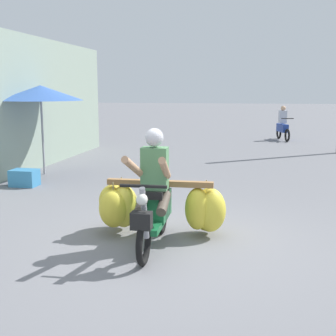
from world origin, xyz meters
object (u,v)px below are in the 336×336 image
object	(u,v)px
motorbike_main_loaded	(154,204)
produce_crate	(24,178)
market_umbrella_near_shop	(41,93)
motorbike_distant_ahead_left	(283,126)

from	to	relation	value
motorbike_main_loaded	produce_crate	bearing A→B (deg)	141.70
market_umbrella_near_shop	produce_crate	xyz separation A→B (m)	(0.20, -1.35, -1.80)
market_umbrella_near_shop	motorbike_distant_ahead_left	bearing A→B (deg)	54.92
motorbike_main_loaded	market_umbrella_near_shop	bearing A→B (deg)	132.02
market_umbrella_near_shop	motorbike_main_loaded	bearing A→B (deg)	-47.98
motorbike_main_loaded	produce_crate	world-z (taller)	motorbike_main_loaded
motorbike_main_loaded	produce_crate	distance (m)	4.48
produce_crate	motorbike_distant_ahead_left	bearing A→B (deg)	59.51
motorbike_main_loaded	market_umbrella_near_shop	size ratio (longest dim) A/B	0.88
market_umbrella_near_shop	produce_crate	bearing A→B (deg)	-81.38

